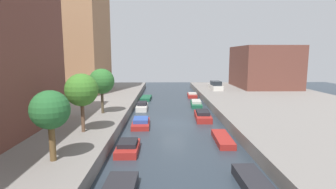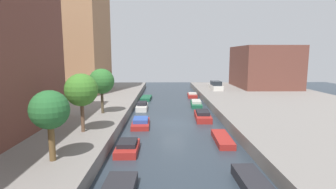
# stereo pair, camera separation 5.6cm
# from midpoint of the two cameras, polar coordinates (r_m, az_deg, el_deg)

# --- Properties ---
(ground_plane) EXTENTS (84.00, 84.00, 0.00)m
(ground_plane) POSITION_cam_midpoint_polar(r_m,az_deg,el_deg) (27.49, 1.21, -6.22)
(ground_plane) COLOR #28333D
(quay_left) EXTENTS (20.00, 64.00, 1.00)m
(quay_left) POSITION_cam_midpoint_polar(r_m,az_deg,el_deg) (30.69, -28.14, -4.72)
(quay_left) COLOR gray
(quay_left) RESTS_ON ground_plane
(quay_right) EXTENTS (20.00, 64.00, 1.00)m
(quay_right) POSITION_cam_midpoint_polar(r_m,az_deg,el_deg) (31.72, 29.49, -4.41)
(quay_right) COLOR gray
(quay_right) RESTS_ON ground_plane
(apartment_tower_far) EXTENTS (10.00, 12.59, 24.01)m
(apartment_tower_far) POSITION_cam_midpoint_polar(r_m,az_deg,el_deg) (47.33, -20.20, 15.29)
(apartment_tower_far) COLOR #9E704C
(apartment_tower_far) RESTS_ON quay_left
(low_block_right) EXTENTS (10.00, 12.57, 7.70)m
(low_block_right) POSITION_cam_midpoint_polar(r_m,az_deg,el_deg) (53.23, 20.02, 5.68)
(low_block_right) COLOR brown
(low_block_right) RESTS_ON quay_right
(street_tree_0) EXTENTS (2.19, 2.19, 4.07)m
(street_tree_0) POSITION_cam_midpoint_polar(r_m,az_deg,el_deg) (16.08, -24.32, -3.19)
(street_tree_0) COLOR brown
(street_tree_0) RESTS_ON quay_left
(street_tree_1) EXTENTS (2.54, 2.54, 4.61)m
(street_tree_1) POSITION_cam_midpoint_polar(r_m,az_deg,el_deg) (21.36, -18.34, 0.90)
(street_tree_1) COLOR brown
(street_tree_1) RESTS_ON quay_left
(street_tree_2) EXTENTS (2.60, 2.60, 4.66)m
(street_tree_2) POSITION_cam_midpoint_polar(r_m,az_deg,el_deg) (27.81, -14.28, 2.77)
(street_tree_2) COLOR brown
(street_tree_2) RESTS_ON quay_left
(parked_car) EXTENTS (1.94, 4.44, 1.57)m
(parked_car) POSITION_cam_midpoint_polar(r_m,az_deg,el_deg) (46.93, 10.26, 1.83)
(parked_car) COLOR beige
(parked_car) RESTS_ON quay_right
(moored_boat_left_2) EXTENTS (1.57, 3.20, 0.82)m
(moored_boat_left_2) POSITION_cam_midpoint_polar(r_m,az_deg,el_deg) (19.71, -8.82, -11.26)
(moored_boat_left_2) COLOR maroon
(moored_boat_left_2) RESTS_ON ground_plane
(moored_boat_left_3) EXTENTS (1.81, 3.79, 0.81)m
(moored_boat_left_3) POSITION_cam_midpoint_polar(r_m,az_deg,el_deg) (26.38, -5.98, -6.14)
(moored_boat_left_3) COLOR maroon
(moored_boat_left_3) RESTS_ON ground_plane
(moored_boat_left_4) EXTENTS (1.36, 3.55, 1.01)m
(moored_boat_left_4) POSITION_cam_midpoint_polar(r_m,az_deg,el_deg) (34.21, -5.68, -2.60)
(moored_boat_left_4) COLOR beige
(moored_boat_left_4) RESTS_ON ground_plane
(moored_boat_left_5) EXTENTS (1.70, 4.16, 0.48)m
(moored_boat_left_5) POSITION_cam_midpoint_polar(r_m,az_deg,el_deg) (42.02, -4.80, -0.78)
(moored_boat_left_5) COLOR #195638
(moored_boat_left_5) RESTS_ON ground_plane
(moored_boat_right_1) EXTENTS (1.42, 3.87, 0.60)m
(moored_boat_right_1) POSITION_cam_midpoint_polar(r_m,az_deg,el_deg) (15.24, 18.06, -17.91)
(moored_boat_right_1) COLOR #232328
(moored_boat_right_1) RESTS_ON ground_plane
(moored_boat_right_2) EXTENTS (1.34, 4.23, 0.48)m
(moored_boat_right_2) POSITION_cam_midpoint_polar(r_m,az_deg,el_deg) (22.10, 11.72, -9.44)
(moored_boat_right_2) COLOR maroon
(moored_boat_right_2) RESTS_ON ground_plane
(moored_boat_right_3) EXTENTS (1.79, 4.44, 0.96)m
(moored_boat_right_3) POSITION_cam_midpoint_polar(r_m,az_deg,el_deg) (29.22, 7.49, -4.58)
(moored_boat_right_3) COLOR maroon
(moored_boat_right_3) RESTS_ON ground_plane
(moored_boat_right_4) EXTENTS (1.71, 4.59, 0.79)m
(moored_boat_right_4) POSITION_cam_midpoint_polar(r_m,az_deg,el_deg) (36.85, 6.10, -1.96)
(moored_boat_right_4) COLOR #195638
(moored_boat_right_4) RESTS_ON ground_plane
(moored_boat_right_5) EXTENTS (1.72, 3.44, 0.75)m
(moored_boat_right_5) POSITION_cam_midpoint_polar(r_m,az_deg,el_deg) (44.58, 5.26, -0.14)
(moored_boat_right_5) COLOR maroon
(moored_boat_right_5) RESTS_ON ground_plane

